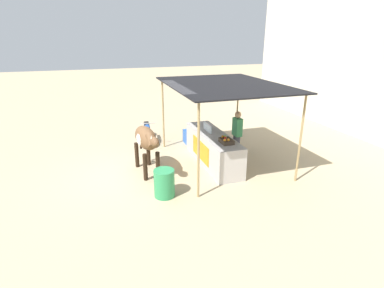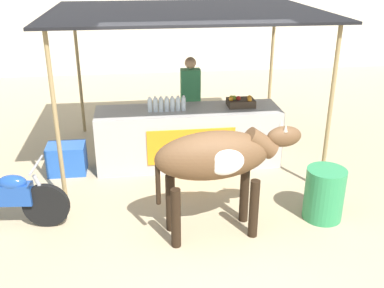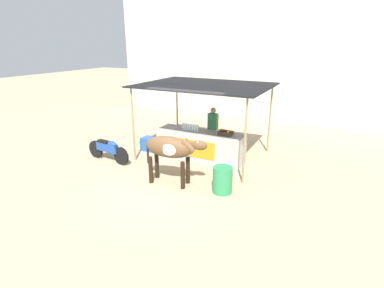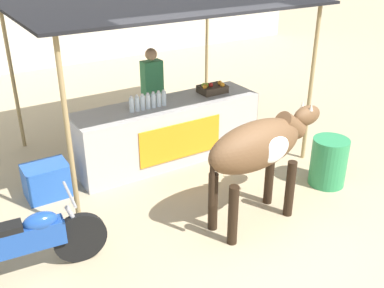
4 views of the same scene
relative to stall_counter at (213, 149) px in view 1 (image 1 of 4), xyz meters
name	(u,v)px [view 1 (image 1 of 4)]	position (x,y,z in m)	size (l,w,h in m)	color
ground_plane	(144,172)	(0.00, -2.20, -0.48)	(60.00, 60.00, 0.00)	tan
stall_counter	(213,149)	(0.00, 0.00, 0.00)	(3.00, 0.82, 0.96)	#B2ADA8
stall_awning	(224,87)	(0.00, 0.30, 1.91)	(4.20, 3.20, 2.49)	black
water_bottle_row	(208,128)	(-0.35, -0.05, 0.59)	(0.61, 0.07, 0.25)	silver
fruit_crate	(226,141)	(0.88, 0.05, 0.55)	(0.44, 0.32, 0.18)	#3F3326
vendor_behind_counter	(237,136)	(0.13, 0.75, 0.37)	(0.34, 0.22, 1.65)	#383842
cooler_box	(191,137)	(-1.99, -0.10, -0.24)	(0.60, 0.44, 0.48)	blue
water_barrel	(164,183)	(1.58, -1.93, -0.12)	(0.52, 0.52, 0.71)	#2D8C51
cow	(146,140)	(0.11, -2.09, 0.55)	(1.84, 0.65, 1.44)	brown
motorcycle_parked	(147,131)	(-2.62, -1.61, -0.05)	(1.80, 0.55, 0.90)	black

